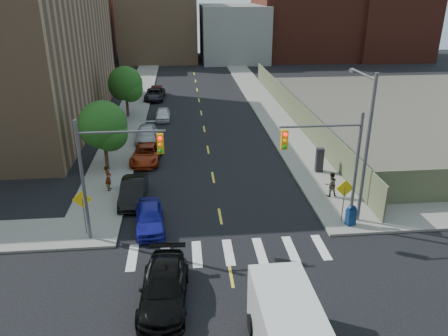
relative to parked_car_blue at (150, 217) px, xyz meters
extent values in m
plane|color=black|center=(4.24, -7.00, -0.71)|extent=(160.00, 160.00, 0.00)
cube|color=gray|center=(-3.51, 34.50, -0.63)|extent=(3.50, 73.00, 0.15)
cube|color=gray|center=(11.99, 34.50, -0.63)|extent=(3.50, 73.00, 0.15)
cube|color=#5C6647|center=(13.84, 21.00, 0.54)|extent=(0.12, 44.00, 2.50)
cube|color=#595447|center=(32.24, 23.00, -0.68)|extent=(36.00, 42.00, 0.06)
cube|color=#592319|center=(-17.76, 63.00, 5.29)|extent=(14.00, 18.00, 12.00)
cube|color=#8C6B4C|center=(-1.76, 65.00, 6.79)|extent=(14.00, 16.00, 15.00)
cube|color=gray|center=(12.24, 63.00, 4.29)|extent=(12.00, 16.00, 10.00)
cube|color=#592319|center=(26.24, 65.00, 7.29)|extent=(18.00, 18.00, 16.00)
cube|color=#592319|center=(42.24, 63.00, 8.29)|extent=(14.00, 16.00, 18.00)
cylinder|color=#59595E|center=(-3.26, -1.00, 2.79)|extent=(0.18, 0.18, 7.00)
cylinder|color=#59595E|center=(-1.01, -1.00, 5.59)|extent=(4.50, 0.12, 0.12)
cube|color=#E5A50C|center=(0.94, -1.00, 4.89)|extent=(0.35, 0.30, 1.05)
cylinder|color=#59595E|center=(11.74, -1.00, 2.79)|extent=(0.18, 0.18, 7.00)
cylinder|color=#59595E|center=(9.49, -1.00, 5.59)|extent=(4.50, 0.12, 0.12)
cube|color=#E5A50C|center=(7.54, -1.00, 4.89)|extent=(0.35, 0.30, 1.05)
cylinder|color=#59595E|center=(12.44, -0.50, 3.79)|extent=(0.20, 0.20, 9.00)
cylinder|color=#59595E|center=(12.44, 1.20, 7.89)|extent=(0.12, 3.50, 0.12)
cube|color=#59595E|center=(12.44, 2.80, 7.79)|extent=(0.25, 0.60, 0.18)
cylinder|color=#59595E|center=(-3.56, -0.50, 0.49)|extent=(0.06, 0.06, 2.40)
cube|color=yellow|center=(-3.56, -0.50, 1.59)|extent=(1.06, 0.04, 1.06)
cylinder|color=#59595E|center=(11.44, -0.50, 0.49)|extent=(0.06, 0.06, 2.40)
cube|color=yellow|center=(11.44, -0.50, 1.59)|extent=(1.06, 0.04, 1.06)
cylinder|color=#59595E|center=(-3.56, 13.00, 0.49)|extent=(0.06, 0.06, 2.40)
cube|color=yellow|center=(-3.56, 13.00, 1.59)|extent=(1.06, 0.04, 1.06)
cylinder|color=#332114|center=(-3.76, 9.00, 0.61)|extent=(0.28, 0.28, 2.64)
sphere|color=#124213|center=(-3.76, 9.00, 3.01)|extent=(3.60, 3.60, 3.60)
sphere|color=#124213|center=(-3.26, 8.70, 2.41)|extent=(2.64, 2.64, 2.64)
sphere|color=#124213|center=(-4.16, 9.40, 2.59)|extent=(2.88, 2.88, 2.88)
cylinder|color=#332114|center=(-3.76, 24.00, 0.61)|extent=(0.28, 0.28, 2.64)
sphere|color=#124213|center=(-3.76, 24.00, 3.01)|extent=(3.60, 3.60, 3.60)
sphere|color=#124213|center=(-3.26, 23.70, 2.41)|extent=(2.64, 2.64, 2.64)
sphere|color=#124213|center=(-4.16, 24.40, 2.59)|extent=(2.88, 2.88, 2.88)
imported|color=#1A1B93|center=(0.00, 0.00, 0.00)|extent=(2.03, 4.30, 1.42)
imported|color=black|center=(-1.26, 3.61, 0.02)|extent=(1.65, 4.48, 1.47)
imported|color=maroon|center=(-0.88, 10.69, -0.04)|extent=(2.59, 4.97, 1.34)
imported|color=#AEB1B6|center=(-1.23, 15.79, -0.03)|extent=(1.93, 4.69, 1.36)
imported|color=silver|center=(0.04, 22.70, -0.08)|extent=(1.51, 3.71, 1.26)
imported|color=#390E0B|center=(-1.10, 33.74, -0.08)|extent=(1.35, 3.85, 1.27)
imported|color=black|center=(-1.26, 31.87, -0.01)|extent=(2.59, 5.13, 1.39)
imported|color=black|center=(1.04, -6.58, 0.04)|extent=(2.39, 5.27, 1.50)
cube|color=black|center=(5.73, -8.52, 1.00)|extent=(2.07, 1.37, 0.99)
cylinder|color=black|center=(4.69, -8.87, -0.32)|extent=(0.33, 0.85, 0.84)
cylinder|color=black|center=(6.79, -8.83, -0.32)|extent=(0.33, 0.85, 0.84)
cube|color=navy|center=(11.79, -1.00, -0.06)|extent=(0.59, 0.50, 1.00)
cylinder|color=navy|center=(11.79, -1.00, 0.46)|extent=(0.55, 0.34, 0.51)
cube|color=black|center=(12.32, 7.05, 0.37)|extent=(0.57, 0.48, 1.85)
imported|color=gray|center=(-3.09, 5.25, 0.33)|extent=(0.45, 0.66, 1.78)
imported|color=gray|center=(11.82, 2.84, 0.29)|extent=(0.87, 0.70, 1.69)
camera|label=1|loc=(2.17, -22.74, 12.49)|focal=35.00mm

